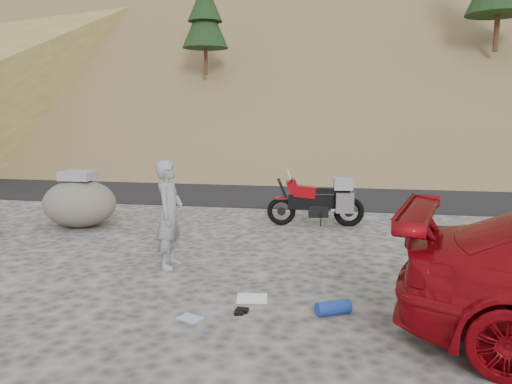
# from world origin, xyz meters

# --- Properties ---
(ground) EXTENTS (140.00, 140.00, 0.00)m
(ground) POSITION_xyz_m (0.00, 0.00, 0.00)
(ground) COLOR #3C3A38
(ground) RESTS_ON ground
(road) EXTENTS (120.00, 7.00, 0.05)m
(road) POSITION_xyz_m (0.00, 9.00, 0.00)
(road) COLOR black
(road) RESTS_ON ground
(hillside) EXTENTS (120.00, 73.00, 46.72)m
(hillside) POSITION_xyz_m (-0.05, 40.88, 11.08)
(hillside) COLOR brown
(hillside) RESTS_ON ground
(motorcycle) EXTENTS (2.21, 0.79, 1.31)m
(motorcycle) POSITION_xyz_m (1.54, 3.75, 0.56)
(motorcycle) COLOR black
(motorcycle) RESTS_ON ground
(man) EXTENTS (0.44, 0.66, 1.79)m
(man) POSITION_xyz_m (-0.75, 0.21, 0.00)
(man) COLOR gray
(man) RESTS_ON ground
(boulder) EXTENTS (1.92, 1.73, 1.25)m
(boulder) POSITION_xyz_m (-3.79, 2.68, 0.55)
(boulder) COLOR #5E5951
(boulder) RESTS_ON ground
(gear_white_cloth) EXTENTS (0.47, 0.43, 0.01)m
(gear_white_cloth) POSITION_xyz_m (0.86, -1.00, 0.01)
(gear_white_cloth) COLOR white
(gear_white_cloth) RESTS_ON ground
(gear_blue_mat) EXTENTS (0.48, 0.37, 0.18)m
(gear_blue_mat) POSITION_xyz_m (1.98, -1.35, 0.09)
(gear_blue_mat) COLOR #193898
(gear_blue_mat) RESTS_ON ground
(gear_bottle) EXTENTS (0.09, 0.09, 0.20)m
(gear_bottle) POSITION_xyz_m (2.90, -0.92, 0.10)
(gear_bottle) COLOR #193898
(gear_bottle) RESTS_ON ground
(gear_glove_a) EXTENTS (0.17, 0.12, 0.05)m
(gear_glove_a) POSITION_xyz_m (0.82, -1.48, 0.02)
(gear_glove_a) COLOR black
(gear_glove_a) RESTS_ON ground
(gear_glove_b) EXTENTS (0.14, 0.12, 0.04)m
(gear_glove_b) POSITION_xyz_m (0.79, -1.57, 0.02)
(gear_glove_b) COLOR black
(gear_glove_b) RESTS_ON ground
(gear_blue_cloth) EXTENTS (0.36, 0.32, 0.01)m
(gear_blue_cloth) POSITION_xyz_m (0.22, -1.80, 0.01)
(gear_blue_cloth) COLOR #8AAED6
(gear_blue_cloth) RESTS_ON ground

